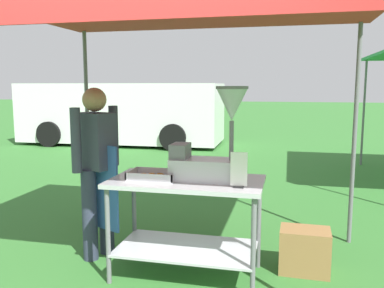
{
  "coord_description": "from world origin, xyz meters",
  "views": [
    {
      "loc": [
        1.07,
        -2.35,
        1.62
      ],
      "look_at": [
        0.25,
        1.12,
        1.12
      ],
      "focal_mm": 38.39,
      "sensor_mm": 36.0,
      "label": 1
    }
  ],
  "objects_px": {
    "donut_cart": "(187,206)",
    "vendor": "(97,164)",
    "stall_canopy": "(189,14)",
    "menu_sign": "(239,172)",
    "supply_crate": "(305,251)",
    "donut_fryer": "(212,145)",
    "donut_tray": "(153,177)",
    "van_white": "(123,113)"
  },
  "relations": [
    {
      "from": "stall_canopy",
      "to": "menu_sign",
      "type": "distance_m",
      "value": 1.35
    },
    {
      "from": "vendor",
      "to": "supply_crate",
      "type": "relative_size",
      "value": 3.7
    },
    {
      "from": "donut_fryer",
      "to": "supply_crate",
      "type": "bearing_deg",
      "value": 19.9
    },
    {
      "from": "stall_canopy",
      "to": "van_white",
      "type": "distance_m",
      "value": 8.41
    },
    {
      "from": "donut_cart",
      "to": "vendor",
      "type": "distance_m",
      "value": 0.98
    },
    {
      "from": "donut_cart",
      "to": "donut_tray",
      "type": "distance_m",
      "value": 0.38
    },
    {
      "from": "donut_cart",
      "to": "vendor",
      "type": "xyz_separation_m",
      "value": [
        -0.91,
        0.2,
        0.29
      ]
    },
    {
      "from": "vendor",
      "to": "menu_sign",
      "type": "bearing_deg",
      "value": -15.34
    },
    {
      "from": "supply_crate",
      "to": "stall_canopy",
      "type": "bearing_deg",
      "value": -168.93
    },
    {
      "from": "donut_cart",
      "to": "donut_fryer",
      "type": "relative_size",
      "value": 1.65
    },
    {
      "from": "donut_tray",
      "to": "menu_sign",
      "type": "bearing_deg",
      "value": -9.63
    },
    {
      "from": "vendor",
      "to": "supply_crate",
      "type": "height_order",
      "value": "vendor"
    },
    {
      "from": "supply_crate",
      "to": "van_white",
      "type": "xyz_separation_m",
      "value": [
        -4.72,
        7.23,
        0.68
      ]
    },
    {
      "from": "donut_cart",
      "to": "menu_sign",
      "type": "xyz_separation_m",
      "value": [
        0.46,
        -0.18,
        0.35
      ]
    },
    {
      "from": "donut_fryer",
      "to": "supply_crate",
      "type": "distance_m",
      "value": 1.26
    },
    {
      "from": "menu_sign",
      "to": "vendor",
      "type": "relative_size",
      "value": 0.17
    },
    {
      "from": "menu_sign",
      "to": "van_white",
      "type": "relative_size",
      "value": 0.05
    },
    {
      "from": "supply_crate",
      "to": "van_white",
      "type": "relative_size",
      "value": 0.08
    },
    {
      "from": "stall_canopy",
      "to": "donut_fryer",
      "type": "height_order",
      "value": "stall_canopy"
    },
    {
      "from": "menu_sign",
      "to": "vendor",
      "type": "xyz_separation_m",
      "value": [
        -1.37,
        0.38,
        -0.06
      ]
    },
    {
      "from": "donut_tray",
      "to": "donut_fryer",
      "type": "height_order",
      "value": "donut_fryer"
    },
    {
      "from": "stall_canopy",
      "to": "donut_tray",
      "type": "xyz_separation_m",
      "value": [
        -0.28,
        -0.15,
        -1.34
      ]
    },
    {
      "from": "menu_sign",
      "to": "van_white",
      "type": "distance_m",
      "value": 8.77
    },
    {
      "from": "stall_canopy",
      "to": "donut_cart",
      "type": "xyz_separation_m",
      "value": [
        -0.0,
        -0.1,
        -1.59
      ]
    },
    {
      "from": "donut_fryer",
      "to": "menu_sign",
      "type": "height_order",
      "value": "donut_fryer"
    },
    {
      "from": "donut_fryer",
      "to": "vendor",
      "type": "distance_m",
      "value": 1.17
    },
    {
      "from": "donut_fryer",
      "to": "vendor",
      "type": "height_order",
      "value": "donut_fryer"
    },
    {
      "from": "menu_sign",
      "to": "supply_crate",
      "type": "xyz_separation_m",
      "value": [
        0.53,
        0.47,
        -0.77
      ]
    },
    {
      "from": "supply_crate",
      "to": "vendor",
      "type": "bearing_deg",
      "value": -177.1
    },
    {
      "from": "menu_sign",
      "to": "vendor",
      "type": "distance_m",
      "value": 1.42
    },
    {
      "from": "donut_cart",
      "to": "donut_tray",
      "type": "xyz_separation_m",
      "value": [
        -0.28,
        -0.06,
        0.25
      ]
    },
    {
      "from": "van_white",
      "to": "stall_canopy",
      "type": "bearing_deg",
      "value": -63.31
    },
    {
      "from": "donut_cart",
      "to": "donut_fryer",
      "type": "distance_m",
      "value": 0.57
    },
    {
      "from": "stall_canopy",
      "to": "supply_crate",
      "type": "xyz_separation_m",
      "value": [
        0.99,
        0.19,
        -2.01
      ]
    },
    {
      "from": "donut_cart",
      "to": "supply_crate",
      "type": "height_order",
      "value": "donut_cart"
    },
    {
      "from": "donut_fryer",
      "to": "donut_tray",
      "type": "bearing_deg",
      "value": -172.26
    },
    {
      "from": "menu_sign",
      "to": "donut_tray",
      "type": "bearing_deg",
      "value": 170.37
    },
    {
      "from": "vendor",
      "to": "van_white",
      "type": "bearing_deg",
      "value": 111.05
    },
    {
      "from": "stall_canopy",
      "to": "supply_crate",
      "type": "height_order",
      "value": "stall_canopy"
    },
    {
      "from": "menu_sign",
      "to": "supply_crate",
      "type": "bearing_deg",
      "value": 41.58
    },
    {
      "from": "donut_cart",
      "to": "supply_crate",
      "type": "distance_m",
      "value": 1.12
    },
    {
      "from": "donut_cart",
      "to": "donut_fryer",
      "type": "xyz_separation_m",
      "value": [
        0.22,
        0.01,
        0.52
      ]
    }
  ]
}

